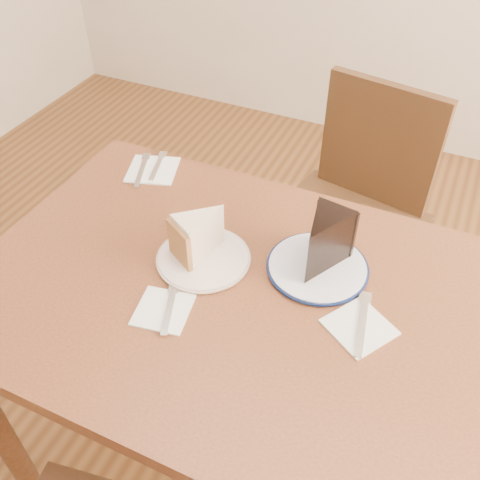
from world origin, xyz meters
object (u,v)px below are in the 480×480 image
at_px(plate_cream, 203,258).
at_px(carrot_cake, 203,234).
at_px(plate_navy, 317,267).
at_px(chair_far, 350,216).
at_px(chocolate_cake, 321,246).
at_px(table, 241,320).

xyz_separation_m(plate_cream, carrot_cake, (-0.01, 0.02, 0.05)).
relative_size(plate_cream, plate_navy, 0.94).
bearing_deg(chair_far, chocolate_cake, 105.09).
xyz_separation_m(chair_far, chocolate_cake, (0.04, -0.51, 0.32)).
xyz_separation_m(plate_navy, chocolate_cake, (0.00, -0.00, 0.07)).
bearing_deg(chocolate_cake, carrot_cake, 22.30).
bearing_deg(chocolate_cake, plate_navy, -1.24).
distance_m(carrot_cake, chocolate_cake, 0.26).
height_order(carrot_cake, chocolate_cake, chocolate_cake).
height_order(plate_cream, chocolate_cake, chocolate_cake).
xyz_separation_m(chair_far, carrot_cake, (-0.22, -0.57, 0.31)).
xyz_separation_m(table, plate_navy, (0.13, 0.13, 0.10)).
bearing_deg(plate_cream, plate_navy, 18.21).
bearing_deg(table, plate_navy, 45.53).
height_order(chair_far, chocolate_cake, chair_far).
distance_m(table, plate_cream, 0.17).
bearing_deg(carrot_cake, plate_navy, 43.36).
relative_size(table, chair_far, 1.33).
relative_size(table, carrot_cake, 10.51).
relative_size(table, chocolate_cake, 9.12).
bearing_deg(plate_navy, plate_cream, -161.79).
bearing_deg(table, carrot_cake, 150.59).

